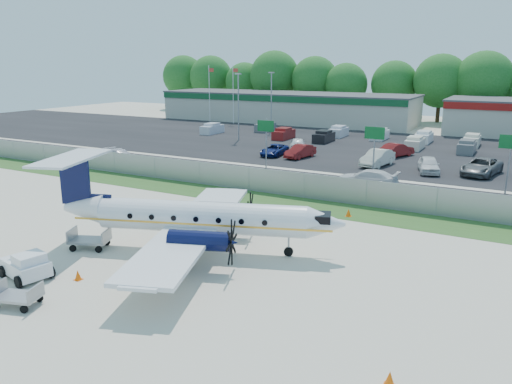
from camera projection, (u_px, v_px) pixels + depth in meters
The scene contains 31 objects.
ground at pixel (205, 256), 27.63m from camera, with size 170.00×170.00×0.00m, color beige.
grass_verge at pixel (293, 204), 37.86m from camera, with size 170.00×4.00×0.02m, color #2D561E.
access_road at pixel (326, 185), 43.82m from camera, with size 170.00×8.00×0.02m, color black.
parking_lot at pixel (386, 150), 61.71m from camera, with size 170.00×32.00×0.02m, color black.
perimeter_fence at pixel (304, 186), 39.31m from camera, with size 120.00×0.06×1.99m.
building_west at pixel (286, 107), 90.82m from camera, with size 46.40×12.40×5.24m.
sign_left at pixel (266, 133), 49.93m from camera, with size 1.80×0.26×5.00m.
sign_mid at pixel (374, 141), 44.87m from camera, with size 1.80×0.26×5.00m.
sign_right at pixel (510, 150), 39.81m from camera, with size 1.80×0.26×5.00m.
flagpole_west at pixel (210, 90), 89.61m from camera, with size 1.06×0.12×10.00m.
flagpole_east at pixel (234, 91), 87.31m from camera, with size 1.06×0.12×10.00m.
light_pole_nw at pixel (238, 102), 67.90m from camera, with size 0.90×0.35×9.09m.
light_pole_sw at pixel (271, 98), 76.42m from camera, with size 0.90×0.35×9.09m.
tree_line at pixel (433, 122), 90.69m from camera, with size 112.00×6.00×14.00m, color #1B5B1A, non-canonical shape.
aircraft at pixel (196, 217), 27.93m from camera, with size 16.94×16.50×5.20m.
pushback_tug at pixel (27, 266), 24.64m from camera, with size 2.81×2.31×1.37m.
baggage_cart_near at pixel (90, 240), 28.63m from camera, with size 2.51×2.03×1.14m.
baggage_cart_far at pixel (17, 296), 21.83m from camera, with size 2.21×1.69×1.03m.
cone_nose at pixel (390, 380), 16.37m from camera, with size 0.41×0.41×0.59m.
cone_port_wing at pixel (78, 275), 24.53m from camera, with size 0.35×0.35×0.50m.
cone_starboard_wing at pixel (348, 213), 34.70m from camera, with size 0.40×0.40×0.56m.
road_car_west at pixel (120, 162), 53.82m from camera, with size 1.97×4.84×1.41m, color silver.
road_car_mid at pixel (367, 187), 43.11m from camera, with size 2.12×5.22×1.52m, color silver.
parked_car_a at pixel (274, 155), 57.78m from camera, with size 2.14×4.65×1.29m, color navy.
parked_car_b at pixel (300, 158), 56.36m from camera, with size 1.57×4.49×1.48m, color maroon.
parked_car_c at pixel (377, 166), 51.89m from camera, with size 1.80×5.15×1.70m, color beige.
parked_car_d at pixel (428, 173), 48.71m from camera, with size 1.84×4.57×1.56m, color silver.
parked_car_e at pixel (481, 175), 47.74m from camera, with size 2.69×5.84×1.62m, color #595B5E.
parked_car_f at pixel (298, 150), 61.27m from camera, with size 1.84×4.59×1.56m, color silver.
parked_car_g at pixel (396, 157), 57.08m from camera, with size 1.64×4.72×1.55m, color maroon.
far_parking_rows at pixel (396, 144), 65.98m from camera, with size 56.00×10.00×1.60m, color gray, non-canonical shape.
Camera 1 is at (14.79, -21.41, 10.35)m, focal length 35.00 mm.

